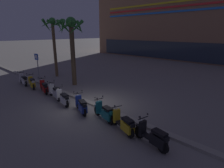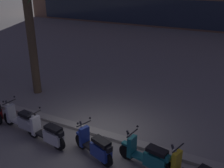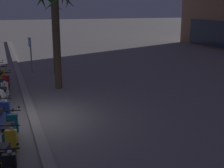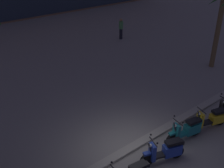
% 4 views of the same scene
% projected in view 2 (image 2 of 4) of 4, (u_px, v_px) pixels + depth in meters
% --- Properties ---
extents(ground_plane, '(200.00, 200.00, 0.00)m').
position_uv_depth(ground_plane, '(98.00, 135.00, 9.52)').
color(ground_plane, gray).
extents(curb_strip, '(60.00, 0.36, 0.12)m').
position_uv_depth(curb_strip, '(99.00, 133.00, 9.52)').
color(curb_strip, gray).
rests_on(curb_strip, ground).
extents(scooter_silver_mid_centre, '(1.80, 0.56, 1.17)m').
position_uv_depth(scooter_silver_mid_centre, '(22.00, 120.00, 9.60)').
color(scooter_silver_mid_centre, black).
rests_on(scooter_silver_mid_centre, ground).
extents(scooter_white_tail_end, '(1.77, 0.60, 1.17)m').
position_uv_depth(scooter_white_tail_end, '(48.00, 133.00, 8.81)').
color(scooter_white_tail_end, black).
rests_on(scooter_white_tail_end, ground).
extents(scooter_blue_mid_front, '(1.66, 0.81, 1.17)m').
position_uv_depth(scooter_blue_mid_front, '(96.00, 146.00, 8.12)').
color(scooter_blue_mid_front, black).
rests_on(scooter_blue_mid_front, ground).
extents(scooter_teal_mid_rear, '(1.73, 0.66, 1.17)m').
position_uv_depth(scooter_teal_mid_rear, '(148.00, 156.00, 7.69)').
color(scooter_teal_mid_rear, black).
rests_on(scooter_teal_mid_rear, ground).
extents(palm_tree_mid_walkway, '(2.11, 2.18, 5.62)m').
position_uv_depth(palm_tree_mid_walkway, '(27.00, 5.00, 11.37)').
color(palm_tree_mid_walkway, brown).
rests_on(palm_tree_mid_walkway, ground).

